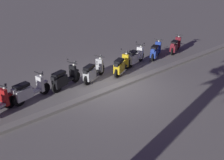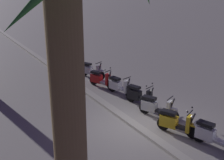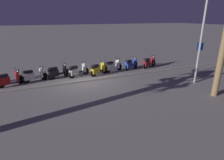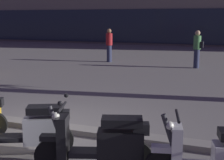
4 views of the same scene
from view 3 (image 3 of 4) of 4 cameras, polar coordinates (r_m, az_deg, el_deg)
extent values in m
plane|color=gray|center=(13.19, -8.08, -0.13)|extent=(200.00, 200.00, 0.00)
cube|color=gray|center=(13.00, -7.87, -0.13)|extent=(60.00, 0.36, 0.12)
cylinder|color=black|center=(17.29, 12.81, 5.10)|extent=(0.52, 0.28, 0.52)
cylinder|color=black|center=(16.23, 10.30, 4.37)|extent=(0.52, 0.28, 0.52)
cube|color=maroon|center=(16.78, 11.71, 4.98)|extent=(0.66, 0.48, 0.08)
cube|color=maroon|center=(16.37, 10.78, 5.10)|extent=(0.75, 0.55, 0.44)
cube|color=black|center=(16.27, 10.82, 6.31)|extent=(0.67, 0.50, 0.12)
cube|color=maroon|center=(17.07, 12.55, 5.95)|extent=(0.25, 0.37, 0.66)
cube|color=maroon|center=(17.22, 12.88, 6.04)|extent=(0.36, 0.27, 0.08)
cylinder|color=#333338|center=(17.11, 12.74, 6.48)|extent=(0.29, 0.17, 0.69)
cylinder|color=black|center=(16.98, 12.67, 7.49)|extent=(0.24, 0.54, 0.04)
sphere|color=white|center=(17.09, 12.82, 7.08)|extent=(0.12, 0.12, 0.12)
cube|color=maroon|center=(16.07, 10.22, 5.82)|extent=(0.30, 0.27, 0.16)
cylinder|color=black|center=(16.41, 7.31, 4.68)|extent=(0.51, 0.32, 0.52)
cylinder|color=black|center=(15.41, 4.73, 3.83)|extent=(0.51, 0.32, 0.52)
cube|color=#233D9E|center=(15.93, 6.17, 4.51)|extent=(0.66, 0.52, 0.08)
cube|color=#233D9E|center=(15.53, 5.22, 4.62)|extent=(0.75, 0.59, 0.45)
cube|color=black|center=(15.43, 5.22, 5.89)|extent=(0.67, 0.53, 0.12)
cube|color=#233D9E|center=(16.19, 7.00, 5.56)|extent=(0.28, 0.37, 0.66)
cube|color=#233D9E|center=(16.34, 7.35, 5.67)|extent=(0.36, 0.28, 0.08)
cylinder|color=#333338|center=(16.22, 7.18, 6.12)|extent=(0.28, 0.19, 0.69)
cylinder|color=black|center=(16.09, 7.07, 7.19)|extent=(0.28, 0.52, 0.04)
sphere|color=white|center=(16.20, 7.25, 6.76)|extent=(0.12, 0.12, 0.12)
cube|color=#233D9E|center=(15.23, 4.59, 5.35)|extent=(0.30, 0.29, 0.16)
cylinder|color=black|center=(15.58, 2.26, 4.05)|extent=(0.53, 0.24, 0.52)
cylinder|color=black|center=(14.80, -1.31, 3.25)|extent=(0.53, 0.24, 0.52)
cube|color=silver|center=(15.20, 0.66, 3.92)|extent=(0.66, 0.44, 0.08)
cube|color=white|center=(14.89, -0.66, 4.08)|extent=(0.74, 0.50, 0.45)
cube|color=black|center=(14.79, -0.72, 5.43)|extent=(0.66, 0.46, 0.12)
cube|color=white|center=(15.39, 1.77, 4.98)|extent=(0.23, 0.37, 0.66)
cube|color=white|center=(15.51, 2.27, 5.09)|extent=(0.35, 0.24, 0.08)
cylinder|color=#333338|center=(15.41, 2.00, 5.57)|extent=(0.29, 0.15, 0.69)
cylinder|color=black|center=(15.28, 1.79, 6.69)|extent=(0.20, 0.55, 0.04)
sphere|color=white|center=(15.38, 2.06, 6.23)|extent=(0.12, 0.12, 0.12)
cube|color=silver|center=(14.64, -1.57, 4.88)|extent=(0.29, 0.26, 0.16)
sphere|color=black|center=(15.42, 1.14, 7.27)|extent=(0.07, 0.07, 0.07)
sphere|color=black|center=(15.07, 2.35, 6.98)|extent=(0.07, 0.07, 0.07)
cylinder|color=black|center=(14.69, -2.36, 3.11)|extent=(0.51, 0.31, 0.52)
cylinder|color=black|center=(13.88, -5.83, 2.07)|extent=(0.51, 0.31, 0.52)
cube|color=black|center=(14.29, -3.91, 2.88)|extent=(0.66, 0.51, 0.08)
cube|color=gold|center=(13.97, -5.19, 3.01)|extent=(0.75, 0.58, 0.46)
cube|color=black|center=(13.86, -5.29, 4.44)|extent=(0.67, 0.52, 0.12)
cube|color=gold|center=(14.48, -2.87, 4.07)|extent=(0.27, 0.37, 0.66)
cube|color=gold|center=(14.61, -2.37, 4.20)|extent=(0.36, 0.28, 0.08)
cylinder|color=#333338|center=(14.50, -2.65, 4.70)|extent=(0.29, 0.18, 0.69)
cylinder|color=black|center=(14.37, -2.90, 5.88)|extent=(0.27, 0.52, 0.04)
sphere|color=white|center=(14.47, -2.61, 5.41)|extent=(0.12, 0.12, 0.12)
cube|color=black|center=(13.70, -6.14, 3.81)|extent=(0.30, 0.28, 0.16)
sphere|color=black|center=(14.49, -3.64, 6.46)|extent=(0.07, 0.07, 0.07)
sphere|color=black|center=(14.16, -2.27, 6.19)|extent=(0.07, 0.07, 0.07)
cylinder|color=black|center=(14.55, -8.16, 2.78)|extent=(0.51, 0.31, 0.52)
cylinder|color=black|center=(13.77, -12.45, 1.58)|extent=(0.51, 0.31, 0.52)
cube|color=black|center=(14.16, -10.10, 2.47)|extent=(0.66, 0.50, 0.08)
cube|color=silver|center=(13.84, -11.77, 2.50)|extent=(0.75, 0.57, 0.45)
cube|color=black|center=(13.74, -11.93, 3.92)|extent=(0.67, 0.52, 0.12)
cube|color=silver|center=(14.36, -8.76, 3.74)|extent=(0.27, 0.37, 0.66)
cube|color=silver|center=(14.47, -8.21, 3.88)|extent=(0.36, 0.28, 0.08)
cylinder|color=#333338|center=(14.37, -8.54, 4.38)|extent=(0.29, 0.18, 0.69)
cylinder|color=black|center=(14.25, -8.85, 5.56)|extent=(0.27, 0.53, 0.04)
sphere|color=white|center=(14.34, -8.52, 5.09)|extent=(0.12, 0.12, 0.12)
cube|color=black|center=(13.61, -12.85, 3.27)|extent=(0.30, 0.28, 0.16)
cylinder|color=black|center=(14.32, -13.85, 2.13)|extent=(0.53, 0.25, 0.52)
cylinder|color=black|center=(13.82, -18.45, 1.08)|extent=(0.53, 0.25, 0.52)
cube|color=black|center=(14.06, -15.95, 1.89)|extent=(0.66, 0.45, 0.08)
cube|color=black|center=(13.84, -17.70, 2.01)|extent=(0.75, 0.51, 0.46)
cube|color=black|center=(13.74, -17.93, 3.45)|extent=(0.66, 0.47, 0.12)
cube|color=black|center=(14.16, -14.58, 3.11)|extent=(0.24, 0.37, 0.66)
cube|color=black|center=(14.24, -13.94, 3.25)|extent=(0.35, 0.25, 0.08)
cylinder|color=#333338|center=(14.15, -14.35, 3.76)|extent=(0.29, 0.15, 0.69)
cylinder|color=black|center=(14.04, -14.74, 4.95)|extent=(0.21, 0.55, 0.04)
sphere|color=white|center=(14.12, -14.34, 4.47)|extent=(0.12, 0.12, 0.12)
cube|color=black|center=(13.66, -18.95, 2.82)|extent=(0.29, 0.26, 0.16)
sphere|color=black|center=(14.22, -15.30, 5.57)|extent=(0.07, 0.07, 0.07)
sphere|color=black|center=(13.80, -14.40, 5.25)|extent=(0.07, 0.07, 0.07)
cylinder|color=black|center=(14.01, -20.40, 1.10)|extent=(0.53, 0.22, 0.52)
cylinder|color=black|center=(13.75, -25.26, 0.12)|extent=(0.53, 0.22, 0.52)
cube|color=silver|center=(13.86, -22.64, 0.89)|extent=(0.65, 0.41, 0.08)
cube|color=white|center=(13.74, -24.48, 0.99)|extent=(0.74, 0.47, 0.44)
cube|color=black|center=(13.64, -24.76, 2.39)|extent=(0.65, 0.43, 0.12)
cube|color=white|center=(13.88, -21.25, 2.10)|extent=(0.21, 0.36, 0.66)
cube|color=white|center=(13.93, -20.54, 2.23)|extent=(0.35, 0.23, 0.08)
cylinder|color=#333338|center=(13.86, -21.00, 2.75)|extent=(0.29, 0.13, 0.69)
cylinder|color=black|center=(13.76, -21.48, 3.96)|extent=(0.17, 0.55, 0.04)
sphere|color=white|center=(13.82, -21.01, 3.48)|extent=(0.12, 0.12, 0.12)
cube|color=silver|center=(13.61, -25.84, 1.76)|extent=(0.28, 0.25, 0.16)
cylinder|color=black|center=(13.85, -26.62, 0.05)|extent=(0.52, 0.29, 0.52)
cylinder|color=black|center=(13.55, -31.43, -1.16)|extent=(0.52, 0.29, 0.52)
cube|color=silver|center=(13.68, -28.84, -0.26)|extent=(0.66, 0.49, 0.08)
cube|color=red|center=(13.55, -30.67, -0.24)|extent=(0.75, 0.55, 0.44)
cube|color=black|center=(13.44, -31.01, 1.17)|extent=(0.67, 0.50, 0.12)
cube|color=red|center=(13.72, -27.50, 1.02)|extent=(0.26, 0.37, 0.66)
cube|color=red|center=(13.77, -26.80, 1.19)|extent=(0.36, 0.27, 0.08)
cylinder|color=#333338|center=(13.70, -27.28, 1.69)|extent=(0.29, 0.17, 0.69)
cylinder|color=black|center=(13.60, -27.80, 2.90)|extent=(0.25, 0.53, 0.04)
sphere|color=white|center=(13.66, -27.31, 2.43)|extent=(0.12, 0.12, 0.12)
sphere|color=black|center=(13.79, -28.27, 3.54)|extent=(0.07, 0.07, 0.07)
sphere|color=black|center=(13.34, -27.62, 3.19)|extent=(0.07, 0.07, 0.07)
cylinder|color=#939399|center=(16.28, 25.40, 6.28)|extent=(0.09, 0.09, 2.40)
cube|color=#1947B7|center=(16.17, 25.73, 9.42)|extent=(0.60, 0.12, 0.60)
cube|color=white|center=(16.19, 25.69, 9.43)|extent=(0.33, 0.06, 0.33)
cylinder|color=#939399|center=(13.27, 26.32, 13.29)|extent=(0.14, 0.14, 6.79)
camera|label=1|loc=(5.63, -59.22, 15.83)|focal=37.88mm
camera|label=2|loc=(13.03, 43.78, 20.01)|focal=46.02mm
camera|label=4|loc=(17.83, -24.99, 10.96)|focal=53.89mm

